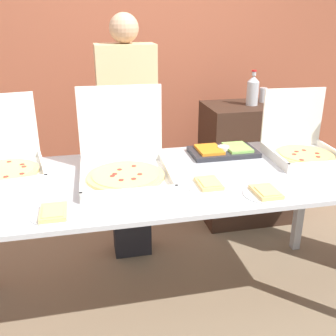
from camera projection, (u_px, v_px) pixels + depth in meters
name	position (u px, v px, depth m)	size (l,w,h in m)	color
ground_plane	(168.00, 305.00, 2.57)	(16.00, 16.00, 0.00)	#847056
brick_wall_behind	(128.00, 57.00, 3.59)	(10.00, 0.06, 2.80)	#9E5138
buffet_table	(168.00, 191.00, 2.26)	(2.39, 0.97, 0.91)	#B7BABF
pizza_box_far_right	(124.00, 163.00, 2.19)	(0.50, 0.52, 0.48)	silver
pizza_box_near_left	(301.00, 146.00, 2.50)	(0.44, 0.45, 0.41)	silver
pizza_box_near_right	(3.00, 161.00, 2.24)	(0.50, 0.51, 0.43)	silver
paper_plate_front_left	(53.00, 213.00, 1.79)	(0.21, 0.21, 0.03)	white
paper_plate_front_center	(209.00, 184.00, 2.10)	(0.24, 0.24, 0.03)	white
paper_plate_front_right	(266.00, 193.00, 2.00)	(0.23, 0.23, 0.03)	white
veggie_tray	(223.00, 151.00, 2.57)	(0.43, 0.25, 0.05)	#28282D
sideboard_podium	(247.00, 163.00, 3.49)	(0.77, 0.49, 1.06)	#382319
soda_bottle	(253.00, 90.00, 3.23)	(0.10, 0.10, 0.29)	#B7BCC1
soda_can_silver	(263.00, 95.00, 3.36)	(0.07, 0.07, 0.12)	silver
person_guest_cap	(128.00, 139.00, 2.81)	(0.40, 0.22, 1.78)	black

